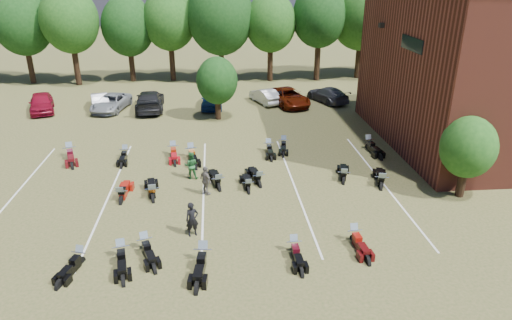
{
  "coord_description": "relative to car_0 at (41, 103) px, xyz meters",
  "views": [
    {
      "loc": [
        -2.21,
        -19.43,
        11.15
      ],
      "look_at": [
        -0.04,
        4.0,
        1.2
      ],
      "focal_mm": 32.0,
      "sensor_mm": 36.0,
      "label": 1
    }
  ],
  "objects": [
    {
      "name": "young_tree_midfield",
      "position": [
        14.62,
        -3.37,
        2.32
      ],
      "size": [
        3.2,
        3.2,
        4.7
      ],
      "color": "black",
      "rests_on": "ground"
    },
    {
      "name": "motorcycle_20",
      "position": [
        24.45,
        -10.86,
        -0.78
      ],
      "size": [
        1.05,
        2.5,
        1.36
      ],
      "primitive_type": null,
      "rotation": [
        0.0,
        0.0,
        0.11
      ],
      "color": "black",
      "rests_on": "ground"
    },
    {
      "name": "motorcycle_15",
      "position": [
        11.63,
        -10.73,
        -0.78
      ],
      "size": [
        1.02,
        2.4,
        1.3
      ],
      "primitive_type": null,
      "rotation": [
        0.0,
        0.0,
        0.12
      ],
      "color": "maroon",
      "rests_on": "ground"
    },
    {
      "name": "car_5",
      "position": [
        18.85,
        0.92,
        -0.13
      ],
      "size": [
        2.66,
        4.14,
        1.29
      ],
      "primitive_type": "imported",
      "rotation": [
        0.0,
        0.0,
        3.5
      ],
      "color": "beige",
      "rests_on": "ground"
    },
    {
      "name": "motorcycle_1",
      "position": [
        8.71,
        -22.22,
        -0.78
      ],
      "size": [
        1.2,
        2.14,
        1.14
      ],
      "primitive_type": null,
      "rotation": [
        0.0,
        0.0,
        -0.28
      ],
      "color": "black",
      "rests_on": "ground"
    },
    {
      "name": "parking_lines",
      "position": [
        13.62,
        -15.87,
        -0.77
      ],
      "size": [
        20.1,
        14.0,
        0.01
      ],
      "color": "silver",
      "rests_on": "ground"
    },
    {
      "name": "motorcycle_17",
      "position": [
        12.78,
        -11.26,
        -0.78
      ],
      "size": [
        1.19,
        2.51,
        1.34
      ],
      "primitive_type": null,
      "rotation": [
        0.0,
        0.0,
        0.18
      ],
      "color": "black",
      "rests_on": "ground"
    },
    {
      "name": "motorcycle_18",
      "position": [
        18.88,
        -10.13,
        -0.78
      ],
      "size": [
        0.98,
        2.17,
        1.17
      ],
      "primitive_type": null,
      "rotation": [
        0.0,
        0.0,
        -0.15
      ],
      "color": "black",
      "rests_on": "ground"
    },
    {
      "name": "car_6",
      "position": [
        20.8,
        0.09,
        -0.05
      ],
      "size": [
        3.75,
        5.67,
        1.45
      ],
      "primitive_type": "imported",
      "rotation": [
        0.0,
        0.0,
        0.28
      ],
      "color": "#591505",
      "rests_on": "ground"
    },
    {
      "name": "motorcycle_4",
      "position": [
        13.7,
        -22.61,
        -0.78
      ],
      "size": [
        1.06,
        2.48,
        1.34
      ],
      "primitive_type": null,
      "rotation": [
        0.0,
        0.0,
        -0.13
      ],
      "color": "black",
      "rests_on": "ground"
    },
    {
      "name": "car_2",
      "position": [
        5.69,
        -0.1,
        -0.11
      ],
      "size": [
        3.11,
        5.14,
        1.33
      ],
      "primitive_type": "imported",
      "rotation": [
        0.0,
        0.0,
        -0.2
      ],
      "color": "gray",
      "rests_on": "ground"
    },
    {
      "name": "person_black",
      "position": [
        13.21,
        -20.45,
        0.03
      ],
      "size": [
        0.68,
        0.55,
        1.62
      ],
      "primitive_type": "imported",
      "rotation": [
        0.0,
        0.0,
        0.31
      ],
      "color": "black",
      "rests_on": "ground"
    },
    {
      "name": "motorcycle_16",
      "position": [
        8.63,
        -10.91,
        -0.78
      ],
      "size": [
        0.7,
        2.13,
        1.18
      ],
      "primitive_type": null,
      "rotation": [
        0.0,
        0.0,
        0.01
      ],
      "color": "black",
      "rests_on": "ground"
    },
    {
      "name": "motorcycle_19",
      "position": [
        17.8,
        -10.66,
        -0.78
      ],
      "size": [
        0.69,
        2.16,
        1.2
      ],
      "primitive_type": null,
      "rotation": [
        0.0,
        0.0,
        -0.0
      ],
      "color": "black",
      "rests_on": "ground"
    },
    {
      "name": "motorcycle_9",
      "position": [
        14.44,
        -15.94,
        -0.78
      ],
      "size": [
        1.3,
        2.51,
        1.34
      ],
      "primitive_type": null,
      "rotation": [
        0.0,
        0.0,
        3.38
      ],
      "color": "black",
      "rests_on": "ground"
    },
    {
      "name": "motorcycle_12",
      "position": [
        21.44,
        -15.74,
        -0.78
      ],
      "size": [
        1.24,
        2.39,
        1.27
      ],
      "primitive_type": null,
      "rotation": [
        0.0,
        0.0,
        2.9
      ],
      "color": "black",
      "rests_on": "ground"
    },
    {
      "name": "person_grey",
      "position": [
        13.79,
        -16.49,
        0.03
      ],
      "size": [
        0.87,
        1.0,
        1.62
      ],
      "primitive_type": "imported",
      "rotation": [
        0.0,
        0.0,
        2.18
      ],
      "color": "#5E5750",
      "rests_on": "ground"
    },
    {
      "name": "motorcycle_3",
      "position": [
        11.23,
        -21.51,
        -0.78
      ],
      "size": [
        1.37,
        2.27,
        1.21
      ],
      "primitive_type": null,
      "rotation": [
        0.0,
        0.0,
        0.34
      ],
      "color": "black",
      "rests_on": "ground"
    },
    {
      "name": "motorcycle_13",
      "position": [
        23.3,
        -16.62,
        -0.78
      ],
      "size": [
        1.37,
        2.54,
        1.35
      ],
      "primitive_type": null,
      "rotation": [
        0.0,
        0.0,
        2.88
      ],
      "color": "black",
      "rests_on": "ground"
    },
    {
      "name": "motorcycle_7",
      "position": [
        9.43,
        -16.97,
        -0.78
      ],
      "size": [
        0.84,
        2.37,
        1.3
      ],
      "primitive_type": null,
      "rotation": [
        0.0,
        0.0,
        3.1
      ],
      "color": "maroon",
      "rests_on": "ground"
    },
    {
      "name": "tree_line",
      "position": [
        15.62,
        10.13,
        5.54
      ],
      "size": [
        56.0,
        6.0,
        9.79
      ],
      "color": "black",
      "rests_on": "ground"
    },
    {
      "name": "motorcycle_11",
      "position": [
        16.67,
        -15.7,
        -0.78
      ],
      "size": [
        1.21,
        2.42,
        1.29
      ],
      "primitive_type": null,
      "rotation": [
        0.0,
        0.0,
        3.36
      ],
      "color": "black",
      "rests_on": "ground"
    },
    {
      "name": "motorcycle_10",
      "position": [
        16.03,
        -16.43,
        -0.78
      ],
      "size": [
        0.81,
        2.13,
        1.16
      ],
      "primitive_type": null,
      "rotation": [
        0.0,
        0.0,
        3.21
      ],
      "color": "black",
      "rests_on": "ground"
    },
    {
      "name": "car_3",
      "position": [
        8.93,
        -0.24,
        0.03
      ],
      "size": [
        2.64,
        5.69,
        1.61
      ],
      "primitive_type": "imported",
      "rotation": [
        0.0,
        0.0,
        3.21
      ],
      "color": "black",
      "rests_on": "ground"
    },
    {
      "name": "motorcycle_14",
      "position": [
        5.14,
        -10.53,
        -0.78
      ],
      "size": [
        1.53,
        2.62,
        1.39
      ],
      "primitive_type": null,
      "rotation": [
        0.0,
        0.0,
        0.32
      ],
      "color": "#4E0B10",
      "rests_on": "ground"
    },
    {
      "name": "motorcycle_5",
      "position": [
        17.5,
        -22.25,
        -0.78
      ],
      "size": [
        0.73,
        2.09,
        1.15
      ],
      "primitive_type": null,
      "rotation": [
        0.0,
        0.0,
        0.03
      ],
      "color": "black",
      "rests_on": "ground"
    },
    {
      "name": "motorcycle_6",
      "position": [
        20.28,
        -21.67,
        -0.78
      ],
      "size": [
        0.84,
        2.2,
        1.2
      ],
      "primitive_type": null,
      "rotation": [
        0.0,
        0.0,
        0.07
      ],
      "color": "#3E0809",
      "rests_on": "ground"
    },
    {
      "name": "person_green",
      "position": [
        12.93,
        -14.36,
        0.02
      ],
      "size": [
        0.82,
        0.66,
        1.6
      ],
      "primitive_type": "imported",
      "rotation": [
        0.0,
        0.0,
        3.07
      ],
      "color": "#235F2C",
      "rests_on": "ground"
    },
    {
      "name": "car_0",
      "position": [
        0.0,
        0.0,
        0.0
      ],
      "size": [
        3.1,
        4.89,
        1.55
      ],
      "primitive_type": "imported",
      "rotation": [
        0.0,
        0.0,
        0.3
      ],
      "color": "maroon",
      "rests_on": "ground"
    },
    {
      "name": "car_1",
      "position": [
        4.54,
        0.89,
        -0.13
      ],
      "size": [
        2.36,
        4.12,
        1.28
      ],
      "primitive_type": "imported",
      "rotation": [
        0.0,
        0.0,
        3.42
      ],
      "color": "silver",
      "rests_on": "ground"
    },
    {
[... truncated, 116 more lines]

